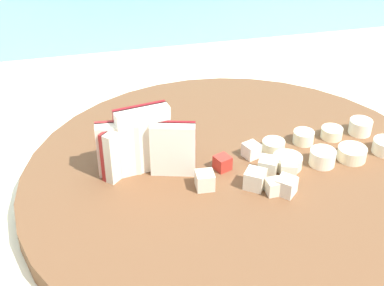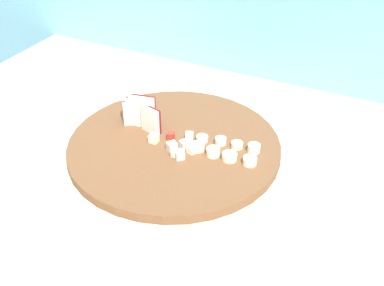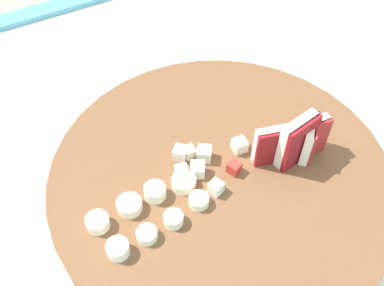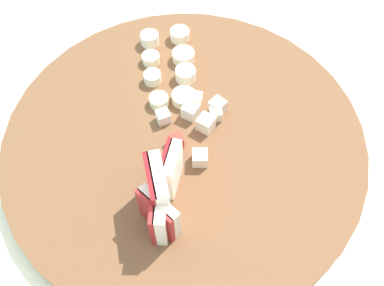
# 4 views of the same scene
# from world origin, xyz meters

# --- Properties ---
(cutting_board) EXTENTS (0.42, 0.42, 0.02)m
(cutting_board) POSITION_xyz_m (-0.07, 0.06, 0.88)
(cutting_board) COLOR brown
(cutting_board) RESTS_ON tiled_countertop
(apple_wedge_fan) EXTENTS (0.09, 0.05, 0.07)m
(apple_wedge_fan) POSITION_xyz_m (-0.17, 0.08, 0.91)
(apple_wedge_fan) COLOR maroon
(apple_wedge_fan) RESTS_ON cutting_board
(apple_dice_pile) EXTENTS (0.10, 0.09, 0.02)m
(apple_dice_pile) POSITION_xyz_m (-0.06, 0.04, 0.89)
(apple_dice_pile) COLOR beige
(apple_dice_pile) RESTS_ON cutting_board
(banana_slice_rows) EXTENTS (0.14, 0.07, 0.02)m
(banana_slice_rows) POSITION_xyz_m (0.03, 0.07, 0.89)
(banana_slice_rows) COLOR beige
(banana_slice_rows) RESTS_ON cutting_board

